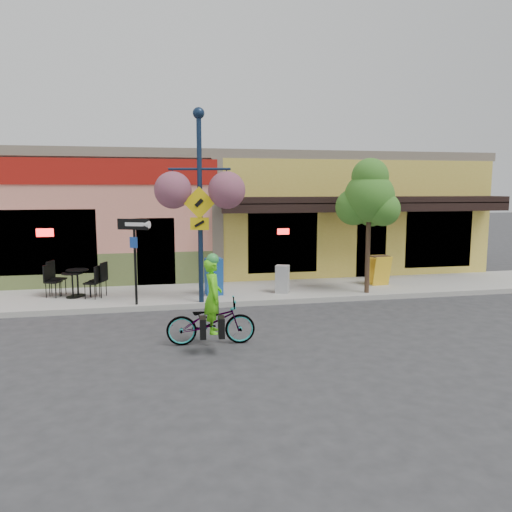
{
  "coord_description": "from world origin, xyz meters",
  "views": [
    {
      "loc": [
        -3.08,
        -12.74,
        3.26
      ],
      "look_at": [
        -0.33,
        0.5,
        1.4
      ],
      "focal_mm": 35.0,
      "sensor_mm": 36.0,
      "label": 1
    }
  ],
  "objects_px": {
    "bicycle": "(211,322)",
    "one_way_sign": "(135,262)",
    "cyclist_rider": "(213,308)",
    "newspaper_box_blue": "(214,277)",
    "lamp_post": "(200,207)",
    "newspaper_box_grey": "(282,279)",
    "street_tree": "(369,226)",
    "building": "(229,212)"
  },
  "relations": [
    {
      "from": "bicycle",
      "to": "one_way_sign",
      "type": "xyz_separation_m",
      "value": [
        -1.61,
        3.35,
        0.82
      ]
    },
    {
      "from": "cyclist_rider",
      "to": "newspaper_box_blue",
      "type": "xyz_separation_m",
      "value": [
        0.52,
        4.18,
        -0.1
      ]
    },
    {
      "from": "cyclist_rider",
      "to": "lamp_post",
      "type": "distance_m",
      "value": 3.83
    },
    {
      "from": "lamp_post",
      "to": "newspaper_box_grey",
      "type": "relative_size",
      "value": 6.34
    },
    {
      "from": "one_way_sign",
      "to": "lamp_post",
      "type": "bearing_deg",
      "value": 22.77
    },
    {
      "from": "lamp_post",
      "to": "street_tree",
      "type": "xyz_separation_m",
      "value": [
        4.95,
        0.24,
        -0.6
      ]
    },
    {
      "from": "street_tree",
      "to": "building",
      "type": "bearing_deg",
      "value": 115.31
    },
    {
      "from": "bicycle",
      "to": "street_tree",
      "type": "distance_m",
      "value": 6.4
    },
    {
      "from": "one_way_sign",
      "to": "newspaper_box_blue",
      "type": "bearing_deg",
      "value": 45.54
    },
    {
      "from": "cyclist_rider",
      "to": "newspaper_box_grey",
      "type": "bearing_deg",
      "value": -28.0
    },
    {
      "from": "lamp_post",
      "to": "one_way_sign",
      "type": "relative_size",
      "value": 2.26
    },
    {
      "from": "bicycle",
      "to": "cyclist_rider",
      "type": "distance_m",
      "value": 0.3
    },
    {
      "from": "cyclist_rider",
      "to": "bicycle",
      "type": "bearing_deg",
      "value": 94.37
    },
    {
      "from": "lamp_post",
      "to": "bicycle",
      "type": "bearing_deg",
      "value": -78.22
    },
    {
      "from": "newspaper_box_grey",
      "to": "street_tree",
      "type": "distance_m",
      "value": 2.98
    },
    {
      "from": "building",
      "to": "cyclist_rider",
      "type": "distance_m",
      "value": 10.42
    },
    {
      "from": "cyclist_rider",
      "to": "newspaper_box_grey",
      "type": "xyz_separation_m",
      "value": [
        2.55,
        4.02,
        -0.22
      ]
    },
    {
      "from": "lamp_post",
      "to": "street_tree",
      "type": "distance_m",
      "value": 4.99
    },
    {
      "from": "street_tree",
      "to": "newspaper_box_grey",
      "type": "bearing_deg",
      "value": 168.69
    },
    {
      "from": "bicycle",
      "to": "newspaper_box_blue",
      "type": "height_order",
      "value": "newspaper_box_blue"
    },
    {
      "from": "building",
      "to": "newspaper_box_grey",
      "type": "xyz_separation_m",
      "value": [
        0.66,
        -6.12,
        -1.69
      ]
    },
    {
      "from": "cyclist_rider",
      "to": "one_way_sign",
      "type": "height_order",
      "value": "one_way_sign"
    },
    {
      "from": "cyclist_rider",
      "to": "one_way_sign",
      "type": "xyz_separation_m",
      "value": [
        -1.66,
        3.35,
        0.52
      ]
    },
    {
      "from": "one_way_sign",
      "to": "street_tree",
      "type": "distance_m",
      "value": 6.74
    },
    {
      "from": "street_tree",
      "to": "bicycle",
      "type": "bearing_deg",
      "value": -145.19
    },
    {
      "from": "lamp_post",
      "to": "newspaper_box_blue",
      "type": "height_order",
      "value": "lamp_post"
    },
    {
      "from": "building",
      "to": "street_tree",
      "type": "bearing_deg",
      "value": -64.69
    },
    {
      "from": "bicycle",
      "to": "newspaper_box_grey",
      "type": "bearing_deg",
      "value": -28.51
    },
    {
      "from": "cyclist_rider",
      "to": "newspaper_box_grey",
      "type": "distance_m",
      "value": 4.77
    },
    {
      "from": "building",
      "to": "cyclist_rider",
      "type": "bearing_deg",
      "value": -100.58
    },
    {
      "from": "one_way_sign",
      "to": "street_tree",
      "type": "bearing_deg",
      "value": 26.27
    },
    {
      "from": "newspaper_box_blue",
      "to": "cyclist_rider",
      "type": "bearing_deg",
      "value": -101.57
    },
    {
      "from": "street_tree",
      "to": "newspaper_box_blue",
      "type": "bearing_deg",
      "value": 171.73
    },
    {
      "from": "newspaper_box_blue",
      "to": "building",
      "type": "bearing_deg",
      "value": 72.58
    },
    {
      "from": "cyclist_rider",
      "to": "street_tree",
      "type": "bearing_deg",
      "value": -50.56
    },
    {
      "from": "cyclist_rider",
      "to": "newspaper_box_blue",
      "type": "bearing_deg",
      "value": -2.74
    },
    {
      "from": "street_tree",
      "to": "one_way_sign",
      "type": "bearing_deg",
      "value": -178.5
    },
    {
      "from": "cyclist_rider",
      "to": "street_tree",
      "type": "distance_m",
      "value": 6.29
    },
    {
      "from": "newspaper_box_grey",
      "to": "street_tree",
      "type": "relative_size",
      "value": 0.2
    },
    {
      "from": "building",
      "to": "lamp_post",
      "type": "bearing_deg",
      "value": -104.92
    },
    {
      "from": "cyclist_rider",
      "to": "newspaper_box_blue",
      "type": "relative_size",
      "value": 1.46
    },
    {
      "from": "building",
      "to": "bicycle",
      "type": "xyz_separation_m",
      "value": [
        -1.94,
        -10.14,
        -1.77
      ]
    }
  ]
}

